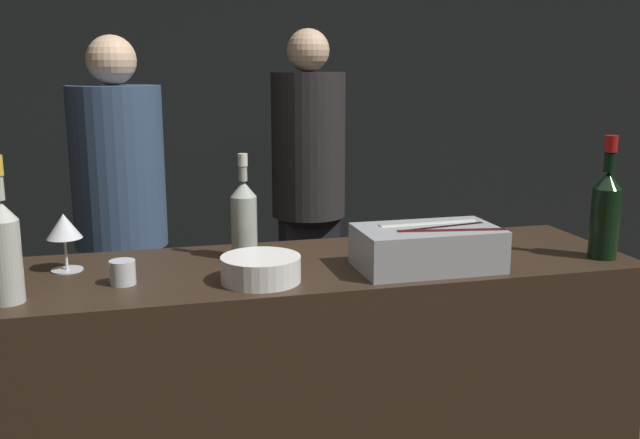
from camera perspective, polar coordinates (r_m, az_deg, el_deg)
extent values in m
cube|color=black|center=(4.49, -8.20, 10.33)|extent=(6.40, 0.06, 2.80)
cube|color=#2D2116|center=(2.23, 0.19, -15.64)|extent=(1.80, 0.56, 0.98)
cube|color=#9EA0A5|center=(2.00, 8.58, -2.26)|extent=(0.39, 0.23, 0.12)
cylinder|color=#380F0F|center=(1.97, 10.45, -1.68)|extent=(0.30, 0.11, 0.06)
cylinder|color=black|center=(2.01, 9.79, -1.37)|extent=(0.26, 0.10, 0.06)
cylinder|color=#B2B7AD|center=(2.04, 8.56, -1.10)|extent=(0.29, 0.08, 0.07)
cylinder|color=white|center=(1.87, -4.76, -3.96)|extent=(0.21, 0.21, 0.07)
cylinder|color=gray|center=(1.86, -4.78, -3.11)|extent=(0.17, 0.17, 0.01)
cylinder|color=silver|center=(2.09, -19.57, -3.82)|extent=(0.09, 0.09, 0.00)
cylinder|color=silver|center=(2.08, -19.66, -2.59)|extent=(0.01, 0.01, 0.09)
cone|color=silver|center=(2.06, -19.81, -0.49)|extent=(0.10, 0.10, 0.07)
cylinder|color=silver|center=(1.91, -15.51, -4.10)|extent=(0.07, 0.07, 0.06)
sphere|color=#F9D67F|center=(1.91, -15.51, -4.01)|extent=(0.03, 0.03, 0.03)
cylinder|color=#B2B7AD|center=(1.84, -23.92, -3.12)|extent=(0.08, 0.08, 0.20)
cone|color=#B2B7AD|center=(1.81, -24.25, 0.67)|extent=(0.08, 0.08, 0.05)
cylinder|color=#9EA899|center=(2.08, -6.08, -0.66)|extent=(0.08, 0.08, 0.18)
cone|color=#9EA899|center=(2.06, -6.15, 2.46)|extent=(0.08, 0.08, 0.05)
cylinder|color=#9EA899|center=(2.05, -6.19, 4.17)|extent=(0.02, 0.02, 0.08)
cylinder|color=silver|center=(2.05, -6.20, 4.77)|extent=(0.03, 0.03, 0.04)
cylinder|color=black|center=(2.23, 21.80, -0.31)|extent=(0.08, 0.08, 0.21)
cone|color=black|center=(2.21, 22.05, 2.92)|extent=(0.08, 0.08, 0.05)
cylinder|color=black|center=(2.20, 22.21, 4.89)|extent=(0.03, 0.03, 0.10)
cylinder|color=maroon|center=(2.20, 22.27, 5.63)|extent=(0.04, 0.04, 0.05)
cube|color=black|center=(3.40, -15.17, -8.15)|extent=(0.30, 0.22, 0.75)
cylinder|color=#334766|center=(3.23, -15.88, 4.06)|extent=(0.40, 0.40, 0.70)
sphere|color=beige|center=(3.20, -16.36, 12.14)|extent=(0.21, 0.21, 0.21)
cube|color=black|center=(3.75, -0.89, -5.53)|extent=(0.28, 0.20, 0.78)
cylinder|color=black|center=(3.60, -0.93, 5.96)|extent=(0.37, 0.37, 0.72)
sphere|color=beige|center=(3.58, -0.96, 13.39)|extent=(0.21, 0.21, 0.21)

